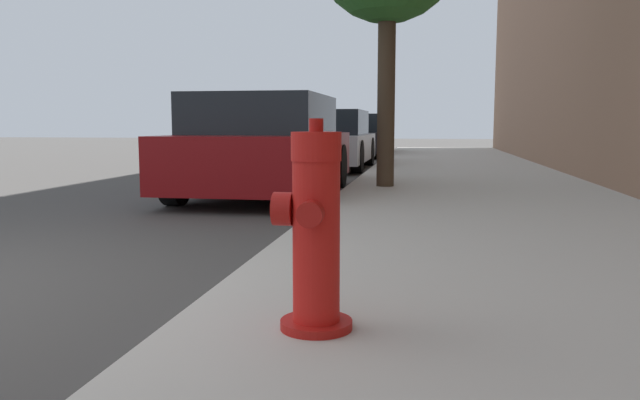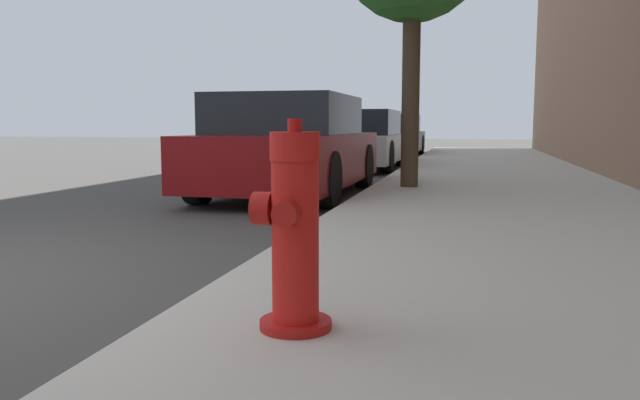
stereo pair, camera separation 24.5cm
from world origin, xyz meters
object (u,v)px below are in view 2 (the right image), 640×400
(fire_hydrant, at_px, (294,233))
(parked_car_near, at_px, (290,147))
(parked_car_mid, at_px, (357,140))
(parked_car_far, at_px, (389,136))

(fire_hydrant, distance_m, parked_car_near, 5.88)
(fire_hydrant, relative_size, parked_car_mid, 0.21)
(fire_hydrant, distance_m, parked_car_far, 16.33)
(fire_hydrant, height_order, parked_car_far, parked_car_far)
(parked_car_near, bearing_deg, parked_car_mid, 90.29)
(parked_car_near, distance_m, parked_car_mid, 5.20)
(parked_car_near, relative_size, parked_car_far, 0.92)
(parked_car_near, bearing_deg, parked_car_far, 90.18)
(fire_hydrant, xyz_separation_m, parked_car_mid, (-1.70, 10.83, 0.09))
(fire_hydrant, height_order, parked_car_mid, parked_car_mid)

